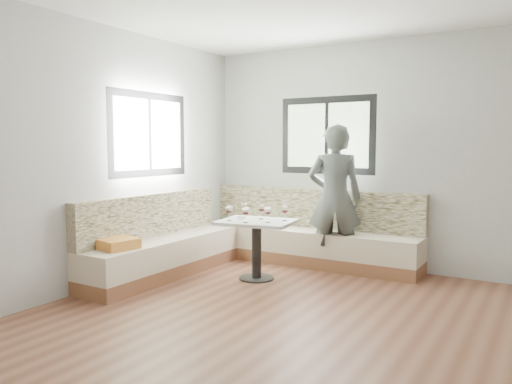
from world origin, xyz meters
TOP-DOWN VIEW (x-y plane):
  - room at (-0.08, 0.08)m, footprint 5.01×5.01m
  - banquette at (-1.59, 1.63)m, footprint 2.90×2.80m
  - table at (-1.22, 1.26)m, footprint 0.91×0.76m
  - person at (-0.62, 2.10)m, footprint 0.76×0.63m
  - olive_ramekin at (-1.42, 1.25)m, footprint 0.10×0.10m
  - wine_glass_a at (-1.46, 1.05)m, footprint 0.08×0.08m
  - wine_glass_b at (-1.23, 1.04)m, footprint 0.08×0.08m
  - wine_glass_c at (-1.03, 1.18)m, footprint 0.08×0.08m
  - wine_glass_d at (-1.23, 1.37)m, footprint 0.08×0.08m
  - wine_glass_e at (-0.94, 1.40)m, footprint 0.08×0.08m
  - wine_glass_f at (-1.47, 1.39)m, footprint 0.08×0.08m

SIDE VIEW (x-z plane):
  - banquette at x=-1.59m, z-range -0.14..0.81m
  - table at x=-1.22m, z-range 0.17..0.84m
  - olive_ramekin at x=-1.42m, z-range 0.68..0.71m
  - wine_glass_a at x=-1.46m, z-range 0.71..0.90m
  - wine_glass_b at x=-1.23m, z-range 0.71..0.90m
  - wine_glass_c at x=-1.03m, z-range 0.71..0.90m
  - wine_glass_d at x=-1.23m, z-range 0.71..0.90m
  - wine_glass_e at x=-0.94m, z-range 0.71..0.90m
  - wine_glass_f at x=-1.47m, z-range 0.71..0.90m
  - person at x=-0.62m, z-range 0.00..1.77m
  - room at x=-0.08m, z-range 0.01..2.82m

